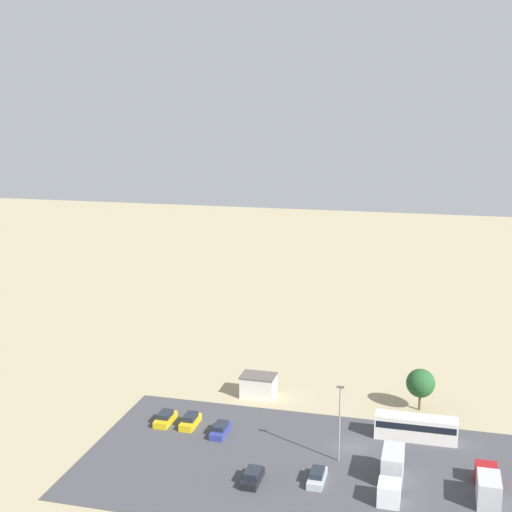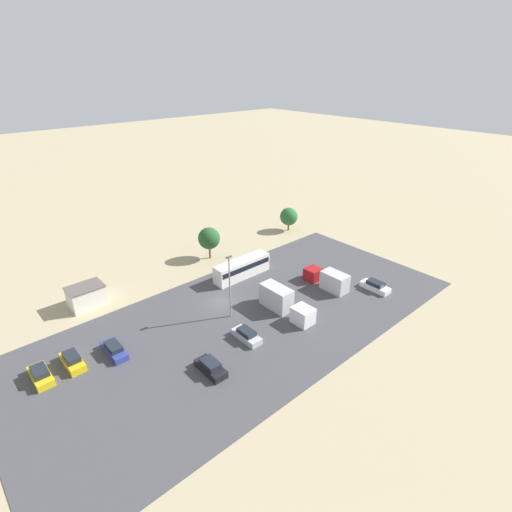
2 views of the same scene
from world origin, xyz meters
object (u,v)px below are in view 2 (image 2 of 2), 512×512
bus (242,268)px  parked_car_3 (247,335)px  parked_car_5 (211,367)px  parked_car_1 (375,286)px  parked_truck_0 (328,279)px  parked_truck_1 (283,302)px  parked_car_0 (72,361)px  shed_building (86,296)px  parked_car_4 (41,375)px  parked_car_2 (114,350)px

bus → parked_car_3: size_ratio=2.37×
parked_car_3 → parked_car_5: (7.16, 1.89, 0.02)m
parked_car_1 → parked_truck_0: size_ratio=0.61×
parked_truck_1 → parked_car_1: bearing=160.6°
parked_car_0 → parked_car_1: size_ratio=0.92×
shed_building → parked_car_4: size_ratio=1.18×
parked_car_5 → parked_car_1: bearing=176.1°
parked_car_0 → parked_car_4: 3.59m
parked_car_3 → parked_car_2: bearing=148.4°
bus → parked_car_3: bus is taller
parked_car_1 → parked_truck_1: size_ratio=0.51×
bus → shed_building: bearing=-110.3°
bus → parked_car_5: (17.71, 15.47, -1.06)m
parked_car_0 → parked_truck_1: parked_truck_1 is taller
bus → parked_car_1: (-13.24, 17.59, -1.08)m
parked_car_3 → parked_car_5: bearing=-165.2°
parked_car_4 → parked_car_2: bearing=171.2°
parked_car_0 → parked_truck_0: (-37.73, 8.51, 0.70)m
shed_building → parked_truck_1: 29.43m
parked_car_1 → parked_car_4: 48.46m
shed_building → bus: size_ratio=0.49×
parked_truck_0 → parked_truck_1: (10.44, 0.16, 0.20)m
parked_car_1 → parked_car_3: bearing=170.4°
parked_car_3 → parked_car_1: bearing=-9.6°
parked_car_5 → parked_truck_0: parked_truck_0 is taller
parked_truck_0 → parked_car_4: bearing=168.4°
parked_car_2 → parked_truck_1: size_ratio=0.51×
parked_car_1 → parked_truck_1: bearing=160.6°
parked_car_2 → parked_car_3: bearing=-31.6°
parked_car_0 → parked_car_5: bearing=-45.4°
shed_building → parked_truck_0: bearing=146.7°
parked_car_1 → parked_car_3: parked_car_1 is taller
parked_car_0 → parked_car_1: parked_car_0 is taller
shed_building → parked_truck_1: parked_truck_1 is taller
parked_truck_1 → parked_truck_0: bearing=-179.1°
bus → parked_car_5: 23.54m
parked_car_4 → parked_car_5: bearing=142.2°
shed_building → parked_car_1: 44.82m
parked_car_2 → parked_car_5: (-7.16, 10.69, 0.04)m
shed_building → parked_car_2: shed_building is taller
bus → parked_car_0: (29.54, 3.48, -1.02)m
parked_truck_0 → parked_truck_1: 10.45m
shed_building → bus: bearing=159.7°
parked_car_1 → parked_truck_0: parked_truck_0 is taller
bus → parked_car_4: (33.13, 3.49, -1.06)m
parked_car_4 → parked_car_5: parked_car_4 is taller
parked_car_1 → parked_truck_0: bearing=132.0°
parked_truck_1 → parked_car_3: bearing=9.7°
bus → parked_car_5: bearing=-48.9°
parked_car_5 → parked_car_4: bearing=-37.8°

